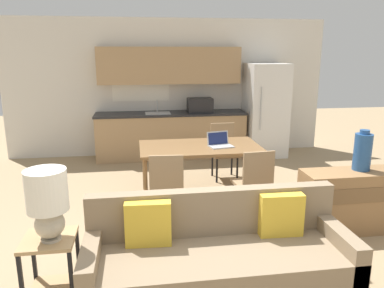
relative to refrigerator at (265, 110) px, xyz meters
name	(u,v)px	position (x,y,z in m)	size (l,w,h in m)	color
ground_plane	(216,284)	(-1.90, -4.20, -0.92)	(20.00, 20.00, 0.00)	#9E8460
wall_back	(169,88)	(-1.90, 0.43, 0.44)	(6.40, 0.07, 2.70)	silver
kitchen_counter	(171,115)	(-1.88, 0.13, -0.07)	(2.94, 0.65, 2.15)	tan
refrigerator	(265,110)	(0.00, 0.00, 0.00)	(0.77, 0.79, 1.84)	white
dining_table	(200,150)	(-1.69, -2.09, -0.21)	(1.69, 0.96, 0.76)	brown
couch	(218,253)	(-1.90, -4.24, -0.59)	(2.29, 0.80, 0.84)	#3D2D1E
side_table	(51,260)	(-3.31, -4.25, -0.52)	(0.41, 0.41, 0.60)	tan
table_lamp	(47,200)	(-3.28, -4.28, 0.02)	(0.32, 0.32, 0.59)	#B2A893
credenza	(354,201)	(-0.08, -3.38, -0.55)	(1.24, 0.42, 0.73)	olive
vase	(363,151)	(-0.01, -3.34, 0.03)	(0.20, 0.20, 0.47)	#234C84
dining_chair_near_left	(166,185)	(-2.24, -2.89, -0.42)	(0.45, 0.45, 0.90)	#997A56
dining_chair_near_right	(254,181)	(-1.14, -2.90, -0.42)	(0.46, 0.46, 0.90)	#997A56
dining_chair_far_right	(224,149)	(-1.15, -1.28, -0.42)	(0.43, 0.43, 0.90)	#997A56
laptop	(220,143)	(-1.42, -2.14, -0.11)	(0.36, 0.31, 0.20)	#B7BABC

